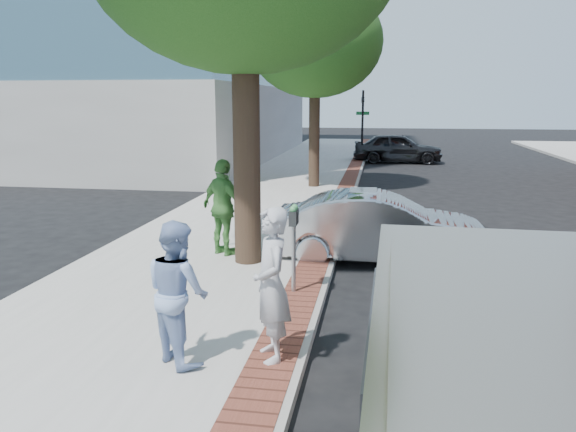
% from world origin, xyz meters
% --- Properties ---
extents(ground, '(120.00, 120.00, 0.00)m').
position_xyz_m(ground, '(0.00, 0.00, 0.00)').
color(ground, black).
rests_on(ground, ground).
extents(sidewalk, '(5.00, 60.00, 0.15)m').
position_xyz_m(sidewalk, '(-1.50, 8.00, 0.07)').
color(sidewalk, '#9E9991').
rests_on(sidewalk, ground).
extents(brick_strip, '(0.60, 60.00, 0.01)m').
position_xyz_m(brick_strip, '(0.70, 8.00, 0.15)').
color(brick_strip, brown).
rests_on(brick_strip, sidewalk).
extents(curb, '(0.10, 60.00, 0.15)m').
position_xyz_m(curb, '(1.05, 8.00, 0.07)').
color(curb, gray).
rests_on(curb, ground).
extents(office_base, '(18.20, 22.20, 4.00)m').
position_xyz_m(office_base, '(-13.00, 22.00, 2.00)').
color(office_base, gray).
rests_on(office_base, ground).
extents(signal_near, '(0.70, 0.15, 3.80)m').
position_xyz_m(signal_near, '(0.90, 22.00, 2.25)').
color(signal_near, black).
rests_on(signal_near, ground).
extents(tree_far, '(4.80, 4.80, 7.14)m').
position_xyz_m(tree_far, '(-0.50, 12.00, 5.30)').
color(tree_far, black).
rests_on(tree_far, sidewalk).
extents(parking_meter, '(0.12, 0.32, 1.47)m').
position_xyz_m(parking_meter, '(0.57, 0.25, 1.21)').
color(parking_meter, gray).
rests_on(parking_meter, sidewalk).
extents(person_gray, '(0.69, 0.82, 1.91)m').
position_xyz_m(person_gray, '(0.68, -2.23, 1.10)').
color(person_gray, '#A9A9AE').
rests_on(person_gray, sidewalk).
extents(person_officer, '(1.08, 1.06, 1.76)m').
position_xyz_m(person_officer, '(-0.42, -2.45, 1.03)').
color(person_officer, '#86A0CF').
rests_on(person_officer, sidewalk).
extents(person_green, '(1.24, 1.03, 1.98)m').
position_xyz_m(person_green, '(-1.20, 2.32, 1.14)').
color(person_green, '#4C8E40').
rests_on(person_green, sidewalk).
extents(sedan_silver, '(4.39, 1.57, 1.44)m').
position_xyz_m(sedan_silver, '(1.97, 2.80, 0.72)').
color(sedan_silver, '#B4B8BC').
rests_on(sedan_silver, ground).
extents(bg_car, '(4.71, 2.00, 1.59)m').
position_xyz_m(bg_car, '(2.79, 21.91, 0.79)').
color(bg_car, black).
rests_on(bg_car, ground).
extents(van, '(2.27, 5.71, 2.09)m').
position_xyz_m(van, '(3.00, -4.80, 1.14)').
color(van, gray).
rests_on(van, ground).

